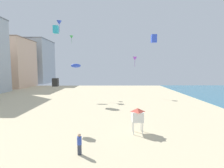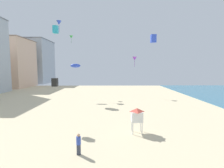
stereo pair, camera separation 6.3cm
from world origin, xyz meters
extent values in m
cube|color=beige|center=(-30.07, 55.44, 8.17)|extent=(11.19, 13.14, 16.34)
cube|color=#89715E|center=(-30.07, 55.44, 16.49)|extent=(11.41, 13.40, 0.30)
cube|color=#ADB7C1|center=(-30.07, 71.68, 9.31)|extent=(13.32, 14.76, 18.63)
cube|color=slate|center=(-30.07, 71.68, 18.78)|extent=(13.59, 15.06, 0.30)
cube|color=#383D4C|center=(2.02, 9.93, 0.40)|extent=(0.28, 0.18, 0.80)
cylinder|color=#334CB2|center=(2.02, 9.93, 1.10)|extent=(0.34, 0.34, 0.60)
sphere|color=tan|center=(2.02, 9.93, 1.52)|extent=(0.24, 0.24, 0.24)
cylinder|color=white|center=(6.58, 13.68, 0.60)|extent=(0.10, 0.10, 1.20)
cylinder|color=white|center=(7.48, 13.68, 0.60)|extent=(0.10, 0.10, 1.20)
cylinder|color=white|center=(6.58, 14.58, 0.60)|extent=(0.10, 0.10, 1.20)
cylinder|color=white|center=(7.48, 14.58, 0.60)|extent=(0.10, 0.10, 1.20)
cube|color=white|center=(7.03, 14.13, 1.70)|extent=(1.10, 1.10, 1.00)
pyramid|color=#D14C3D|center=(7.03, 14.13, 2.38)|extent=(1.10, 1.10, 0.35)
ellipsoid|color=blue|center=(-2.98, 31.98, 7.05)|extent=(2.04, 0.57, 0.79)
cone|color=purple|center=(9.76, 36.42, 8.76)|extent=(1.02, 1.02, 0.83)
cylinder|color=#63278B|center=(9.76, 36.42, 7.60)|extent=(0.06, 0.06, 1.48)
cube|color=blue|center=(9.66, 18.81, 10.16)|extent=(0.62, 0.62, 0.98)
cube|color=black|center=(-1.66, 15.78, 5.00)|extent=(0.57, 0.57, 0.89)
cube|color=#2DB7CC|center=(-7.22, 33.11, 14.56)|extent=(0.98, 0.98, 1.54)
cone|color=blue|center=(-8.32, 39.00, 17.50)|extent=(1.17, 1.17, 0.96)
cylinder|color=#233995|center=(-8.32, 39.00, 16.16)|extent=(0.06, 0.06, 1.71)
cone|color=green|center=(-5.43, 39.06, 14.13)|extent=(0.81, 0.81, 0.66)
cylinder|color=#277C35|center=(-5.43, 39.06, 13.21)|extent=(0.04, 0.04, 1.18)
camera|label=1|loc=(4.47, -1.92, 6.50)|focal=26.33mm
camera|label=2|loc=(4.54, -1.92, 6.50)|focal=26.33mm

